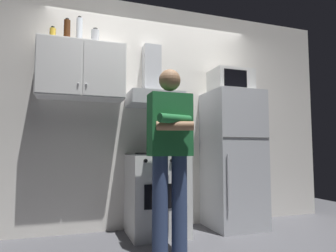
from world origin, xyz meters
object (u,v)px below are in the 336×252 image
(upper_cabinet, at_px, (82,71))
(cooking_pot, at_px, (171,148))
(stove_oven, at_px, (156,194))
(bottle_canister_steel, at_px, (95,38))
(refrigerator, at_px, (233,159))
(bottle_vodka_clear, at_px, (79,31))
(microwave, at_px, (231,82))
(bottle_rum_dark, at_px, (67,31))
(range_hood, at_px, (154,90))
(person_standing, at_px, (170,150))
(bottle_spice_jar, at_px, (53,34))

(upper_cabinet, xyz_separation_m, cooking_pot, (0.93, -0.24, -0.82))
(stove_oven, relative_size, bottle_canister_steel, 4.25)
(refrigerator, height_order, bottle_canister_steel, bottle_canister_steel)
(refrigerator, xyz_separation_m, cooking_pot, (-0.82, -0.12, 0.13))
(bottle_vodka_clear, bearing_deg, microwave, -4.83)
(cooking_pot, height_order, bottle_rum_dark, bottle_rum_dark)
(refrigerator, height_order, bottle_vodka_clear, bottle_vodka_clear)
(range_hood, distance_m, bottle_vodka_clear, 1.03)
(person_standing, relative_size, bottle_canister_steel, 7.97)
(refrigerator, bearing_deg, cooking_pot, -171.68)
(range_hood, xyz_separation_m, bottle_rum_dark, (-0.96, 0.03, 0.58))
(stove_oven, bearing_deg, bottle_rum_dark, 170.80)
(bottle_spice_jar, height_order, bottle_canister_steel, bottle_canister_steel)
(refrigerator, xyz_separation_m, microwave, (-0.00, 0.02, 0.94))
(bottle_canister_steel, distance_m, bottle_vodka_clear, 0.18)
(bottle_canister_steel, bearing_deg, microwave, -5.21)
(cooking_pot, distance_m, bottle_rum_dark, 1.69)
(range_hood, xyz_separation_m, bottle_vodka_clear, (-0.84, 0.04, 0.61))
(refrigerator, xyz_separation_m, bottle_canister_steel, (-1.62, 0.17, 1.35))
(refrigerator, bearing_deg, stove_oven, -179.96)
(upper_cabinet, bearing_deg, bottle_canister_steel, 17.05)
(bottle_rum_dark, bearing_deg, microwave, -4.09)
(stove_oven, xyz_separation_m, cooking_pot, (0.13, -0.12, 0.49))
(bottle_spice_jar, bearing_deg, microwave, -2.57)
(person_standing, distance_m, bottle_rum_dark, 1.75)
(bottle_rum_dark, bearing_deg, person_standing, -39.82)
(upper_cabinet, bearing_deg, range_hood, 0.09)
(bottle_rum_dark, bearing_deg, bottle_canister_steel, 2.01)
(bottle_canister_steel, bearing_deg, bottle_vodka_clear, 178.86)
(cooking_pot, bearing_deg, range_hood, 117.88)
(refrigerator, bearing_deg, person_standing, -148.77)
(bottle_spice_jar, relative_size, bottle_canister_steel, 0.70)
(person_standing, relative_size, bottle_spice_jar, 11.31)
(person_standing, bearing_deg, cooking_pot, 69.70)
(bottle_spice_jar, bearing_deg, stove_oven, -5.76)
(upper_cabinet, xyz_separation_m, bottle_vodka_clear, (-0.04, 0.04, 0.45))
(bottle_rum_dark, relative_size, bottle_vodka_clear, 0.85)
(upper_cabinet, distance_m, range_hood, 0.81)
(refrigerator, bearing_deg, microwave, 90.90)
(person_standing, height_order, bottle_canister_steel, bottle_canister_steel)
(person_standing, bearing_deg, bottle_canister_steel, 128.58)
(stove_oven, xyz_separation_m, refrigerator, (0.95, 0.00, 0.37))
(range_hood, height_order, bottle_vodka_clear, bottle_vodka_clear)
(upper_cabinet, distance_m, bottle_spice_jar, 0.48)
(person_standing, bearing_deg, range_hood, 86.09)
(bottle_spice_jar, height_order, bottle_vodka_clear, bottle_vodka_clear)
(bottle_spice_jar, bearing_deg, bottle_vodka_clear, 12.32)
(range_hood, height_order, microwave, range_hood)
(refrigerator, relative_size, microwave, 3.33)
(bottle_rum_dark, relative_size, bottle_canister_steel, 1.32)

